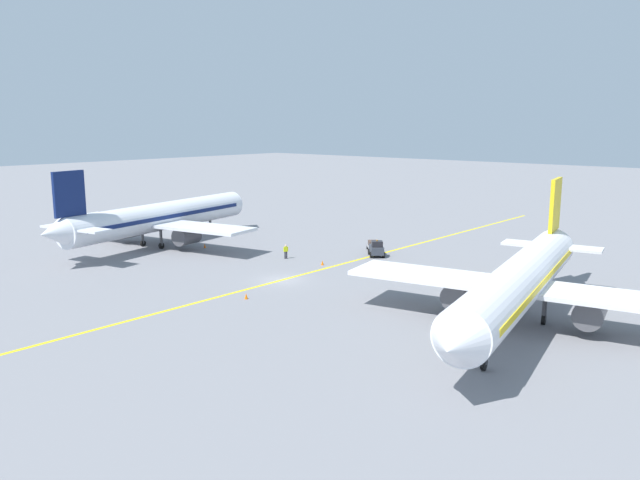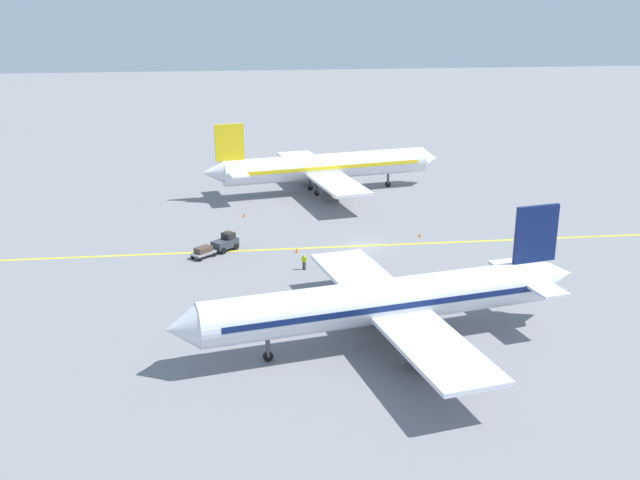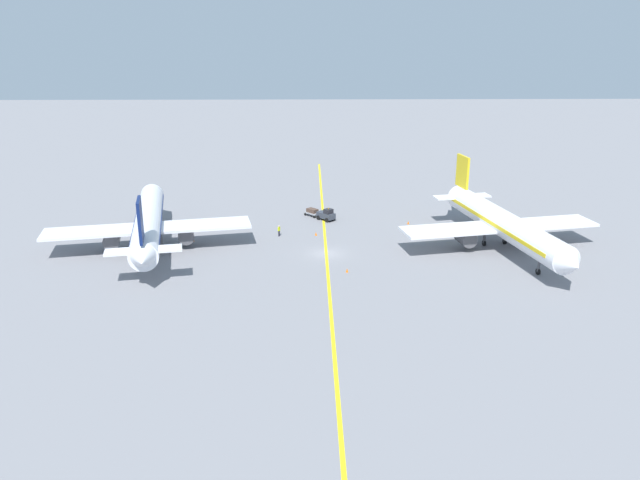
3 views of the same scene
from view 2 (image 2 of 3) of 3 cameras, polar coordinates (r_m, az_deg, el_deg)
name	(u,v)px [view 2 (image 2 of 3)]	position (r m, az deg, el deg)	size (l,w,h in m)	color
ground_plane	(365,246)	(85.52, 3.44, -0.44)	(400.00, 400.00, 0.00)	slate
apron_yellow_centreline	(365,246)	(85.52, 3.44, -0.44)	(0.40, 120.00, 0.01)	yellow
airplane_at_gate	(324,167)	(107.47, 0.30, 5.59)	(28.48, 35.35, 10.60)	white
airplane_adjacent_stand	(387,302)	(61.10, 5.13, -4.70)	(28.48, 35.35, 10.60)	silver
baggage_tug_dark	(226,242)	(84.34, -7.21, -0.18)	(3.14, 3.22, 2.11)	#333842
baggage_cart_trailing	(203,251)	(82.32, -8.87, -0.84)	(2.80, 2.86, 1.24)	gray
ground_crew_worker	(304,261)	(77.83, -1.22, -1.64)	(0.36, 0.53, 1.68)	#23232D
traffic_cone_near_nose	(244,215)	(96.83, -5.81, 1.94)	(0.32, 0.32, 0.55)	orange
traffic_cone_mid_apron	(342,315)	(66.93, 1.69, -5.70)	(0.32, 0.32, 0.55)	orange
traffic_cone_by_wingtip	(297,250)	(83.17, -1.76, -0.77)	(0.32, 0.32, 0.55)	orange
traffic_cone_far_edge	(420,235)	(89.19, 7.62, 0.41)	(0.32, 0.32, 0.55)	orange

